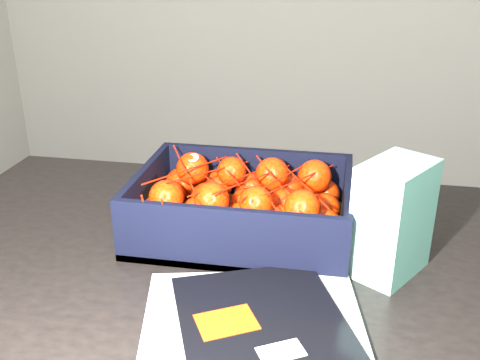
% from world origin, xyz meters
% --- Properties ---
extents(table, '(1.20, 0.80, 0.75)m').
position_xyz_m(table, '(-0.07, -0.34, 0.65)').
color(table, black).
rests_on(table, ground).
extents(magazine_stack, '(0.34, 0.34, 0.02)m').
position_xyz_m(magazine_stack, '(-0.03, -0.50, 0.76)').
color(magazine_stack, silver).
rests_on(magazine_stack, table).
extents(produce_crate, '(0.36, 0.27, 0.11)m').
position_xyz_m(produce_crate, '(-0.10, -0.22, 0.78)').
color(produce_crate, olive).
rests_on(produce_crate, table).
extents(clementine_heap, '(0.34, 0.25, 0.11)m').
position_xyz_m(clementine_heap, '(-0.10, -0.22, 0.80)').
color(clementine_heap, red).
rests_on(clementine_heap, produce_crate).
extents(mesh_net, '(0.30, 0.24, 0.09)m').
position_xyz_m(mesh_net, '(-0.11, -0.23, 0.85)').
color(mesh_net, '#B61806').
rests_on(mesh_net, clementine_heap).
extents(retail_carton, '(0.13, 0.14, 0.18)m').
position_xyz_m(retail_carton, '(0.14, -0.30, 0.84)').
color(retail_carton, silver).
rests_on(retail_carton, table).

